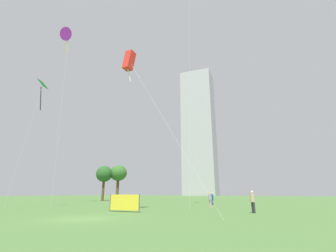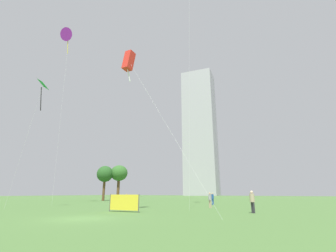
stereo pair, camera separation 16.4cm
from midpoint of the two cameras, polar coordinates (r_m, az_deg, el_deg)
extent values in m
plane|color=#4C7538|center=(17.92, -19.97, -20.45)|extent=(280.00, 280.00, 0.00)
cylinder|color=tan|center=(29.13, 10.23, -18.22)|extent=(0.16, 0.16, 0.83)
cylinder|color=tan|center=(29.22, 9.94, -18.22)|extent=(0.16, 0.16, 0.83)
cylinder|color=gray|center=(29.15, 10.01, -16.76)|extent=(0.38, 0.38, 0.66)
sphere|color=tan|center=(29.15, 9.97, -15.89)|extent=(0.23, 0.23, 0.23)
cylinder|color=gray|center=(26.98, -10.41, -18.48)|extent=(0.14, 0.14, 0.77)
cylinder|color=gray|center=(26.83, -10.30, -18.50)|extent=(0.14, 0.14, 0.77)
cylinder|color=maroon|center=(26.88, -10.28, -17.03)|extent=(0.35, 0.35, 0.61)
sphere|color=#997051|center=(26.88, -10.23, -16.16)|extent=(0.21, 0.21, 0.21)
cylinder|color=#1E478C|center=(36.69, 10.75, -17.70)|extent=(0.15, 0.15, 0.81)
cylinder|color=#1E478C|center=(36.57, 10.56, -17.71)|extent=(0.15, 0.15, 0.81)
cylinder|color=#1E478C|center=(36.61, 10.60, -16.57)|extent=(0.37, 0.37, 0.64)
sphere|color=tan|center=(36.60, 10.56, -15.89)|extent=(0.22, 0.22, 0.22)
cylinder|color=#2D2D33|center=(22.48, 20.05, -18.19)|extent=(0.17, 0.17, 0.90)
cylinder|color=#2D2D33|center=(22.61, 19.70, -18.20)|extent=(0.17, 0.17, 0.90)
cylinder|color=tan|center=(22.52, 19.68, -16.15)|extent=(0.41, 0.41, 0.71)
sphere|color=beige|center=(22.51, 19.56, -14.94)|extent=(0.24, 0.24, 0.24)
cylinder|color=silver|center=(30.08, 5.08, 15.01)|extent=(0.13, 2.01, 34.26)
cylinder|color=silver|center=(32.77, -31.68, -3.37)|extent=(2.25, 0.94, 14.98)
pyramid|color=green|center=(34.15, -28.24, 9.02)|extent=(1.56, 1.59, 1.05)
cylinder|color=black|center=(33.43, -28.73, 5.94)|extent=(0.70, 0.15, 3.25)
cylinder|color=silver|center=(19.77, -0.89, 1.07)|extent=(9.35, 0.38, 14.95)
cube|color=red|center=(25.66, -9.64, 15.41)|extent=(1.03, 1.03, 2.20)
cylinder|color=white|center=(25.00, -9.79, 12.79)|extent=(0.43, 0.45, 2.05)
cylinder|color=silver|center=(41.77, -24.71, 3.93)|extent=(3.04, 0.96, 29.70)
cone|color=purple|center=(49.81, -23.16, 19.72)|extent=(3.15, 3.19, 2.90)
cylinder|color=yellow|center=(48.69, -23.43, 17.74)|extent=(0.14, 0.48, 3.48)
cylinder|color=brown|center=(55.84, -15.62, -14.80)|extent=(0.55, 0.55, 4.56)
ellipsoid|color=#285623|center=(55.99, -15.35, -11.18)|extent=(3.61, 3.61, 3.57)
cylinder|color=brown|center=(56.15, -12.30, -14.93)|extent=(0.62, 0.62, 4.73)
ellipsoid|color=#336628|center=(56.32, -12.07, -11.14)|extent=(3.89, 3.89, 3.55)
cube|color=#A8A8AD|center=(160.92, 7.54, -1.32)|extent=(23.51, 20.49, 84.09)
cylinder|color=#4C4C4C|center=(23.87, -14.07, -17.66)|extent=(0.08, 0.08, 1.57)
cylinder|color=#4C4C4C|center=(22.07, -7.27, -18.17)|extent=(0.08, 0.08, 1.57)
cube|color=yellow|center=(22.93, -10.80, -17.81)|extent=(3.13, 0.47, 1.37)
camera|label=1|loc=(0.08, -90.15, 0.04)|focal=25.01mm
camera|label=2|loc=(0.08, 89.85, -0.04)|focal=25.01mm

